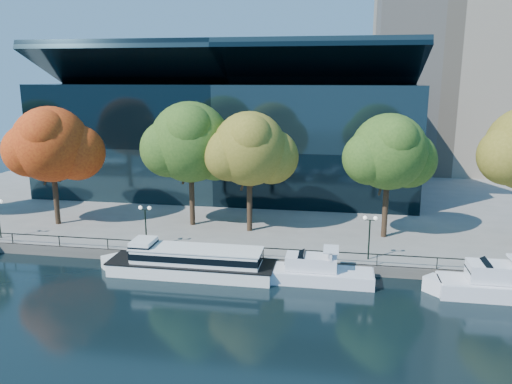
% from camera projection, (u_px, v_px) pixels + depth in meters
% --- Properties ---
extents(ground, '(160.00, 160.00, 0.00)m').
position_uv_depth(ground, '(200.00, 279.00, 42.97)').
color(ground, black).
rests_on(ground, ground).
extents(promenade, '(90.00, 67.08, 1.00)m').
position_uv_depth(promenade, '(264.00, 185.00, 77.79)').
color(promenade, slate).
rests_on(promenade, ground).
extents(railing, '(88.20, 0.08, 0.99)m').
position_uv_depth(railing, '(210.00, 245.00, 45.65)').
color(railing, black).
rests_on(railing, promenade).
extents(convention_building, '(50.00, 24.57, 21.43)m').
position_uv_depth(convention_building, '(232.00, 136.00, 72.22)').
color(convention_building, black).
rests_on(convention_building, ground).
extents(tour_boat, '(15.95, 3.56, 3.03)m').
position_uv_depth(tour_boat, '(187.00, 261.00, 43.57)').
color(tour_boat, white).
rests_on(tour_boat, ground).
extents(cruiser_near, '(10.53, 2.71, 3.05)m').
position_uv_depth(cruiser_near, '(312.00, 271.00, 42.14)').
color(cruiser_near, white).
rests_on(cruiser_near, ground).
extents(cruiser_far, '(10.79, 2.99, 3.52)m').
position_uv_depth(cruiser_far, '(496.00, 284.00, 39.19)').
color(cruiser_far, white).
rests_on(cruiser_far, ground).
extents(tree_1, '(10.17, 8.34, 12.96)m').
position_uv_depth(tree_1, '(52.00, 146.00, 53.48)').
color(tree_1, black).
rests_on(tree_1, promenade).
extents(tree_2, '(10.79, 8.85, 13.48)m').
position_uv_depth(tree_2, '(192.00, 144.00, 53.14)').
color(tree_2, black).
rests_on(tree_2, promenade).
extents(tree_3, '(9.59, 7.86, 12.60)m').
position_uv_depth(tree_3, '(251.00, 150.00, 51.06)').
color(tree_3, black).
rests_on(tree_3, promenade).
extents(tree_4, '(9.44, 7.74, 12.55)m').
position_uv_depth(tree_4, '(390.00, 153.00, 49.04)').
color(tree_4, black).
rests_on(tree_4, promenade).
extents(lamp_1, '(1.26, 0.36, 4.03)m').
position_uv_depth(lamp_1, '(145.00, 217.00, 47.46)').
color(lamp_1, black).
rests_on(lamp_1, promenade).
extents(lamp_2, '(1.26, 0.36, 4.03)m').
position_uv_depth(lamp_2, '(370.00, 227.00, 44.07)').
color(lamp_2, black).
rests_on(lamp_2, promenade).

